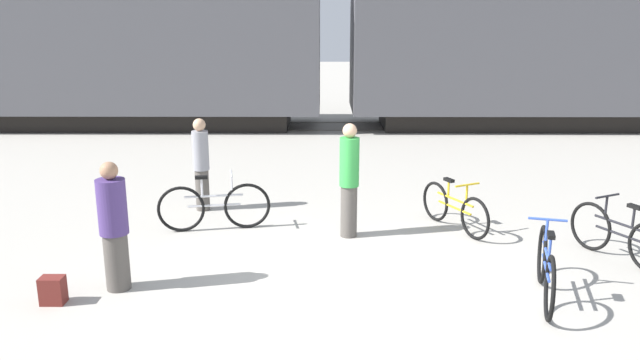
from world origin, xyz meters
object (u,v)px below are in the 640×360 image
bicycle_black (620,235)px  person_in_grey (201,164)px  person_in_green (349,180)px  bicycle_silver (214,206)px  person_in_purple (114,227)px  freight_train (336,32)px  bicycle_yellow (454,208)px  backpack (53,290)px  bicycle_blue (546,268)px

bicycle_black → person_in_grey: size_ratio=0.95×
person_in_green → person_in_grey: (-2.55, 1.37, -0.07)m
bicycle_silver → person_in_green: person_in_green is taller
person_in_purple → freight_train: bearing=-111.8°
bicycle_yellow → backpack: bicycle_yellow is taller
person_in_green → bicycle_black: bearing=135.8°
freight_train → bicycle_silver: bearing=-102.3°
freight_train → bicycle_yellow: freight_train is taller
freight_train → person_in_green: bearing=-89.9°
person_in_grey → backpack: size_ratio=4.85×
freight_train → backpack: freight_train is taller
person_in_green → backpack: person_in_green is taller
bicycle_blue → person_in_purple: 5.33m
bicycle_black → bicycle_silver: bicycle_silver is taller
bicycle_yellow → person_in_purple: size_ratio=0.93×
bicycle_yellow → bicycle_silver: (-3.87, -0.04, 0.04)m
bicycle_blue → person_in_purple: (-5.30, 0.28, 0.42)m
freight_train → bicycle_silver: freight_train is taller
bicycle_yellow → backpack: (-5.37, -2.73, -0.19)m
bicycle_silver → person_in_green: bearing=-7.5°
person_in_purple → person_in_grey: size_ratio=1.01×
bicycle_black → bicycle_blue: bearing=-139.7°
bicycle_blue → backpack: size_ratio=5.27×
person_in_purple → backpack: size_ratio=4.88×
bicycle_silver → bicycle_blue: size_ratio=1.00×
bicycle_silver → freight_train: bearing=77.7°
bicycle_blue → backpack: bicycle_blue is taller
person_in_grey → bicycle_black: bearing=-99.0°
freight_train → bicycle_blue: freight_train is taller
bicycle_silver → person_in_green: size_ratio=0.99×
person_in_green → person_in_purple: bearing=4.1°
bicycle_black → person_in_grey: person_in_grey is taller
person_in_purple → bicycle_blue: bearing=169.2°
freight_train → bicycle_black: size_ratio=32.70×
freight_train → person_in_purple: size_ratio=30.98×
bicycle_silver → backpack: (-1.50, -2.69, -0.23)m
person_in_green → backpack: bearing=4.1°
bicycle_blue → person_in_green: 3.26m
bicycle_yellow → person_in_green: person_in_green is taller
bicycle_black → person_in_green: (-3.77, 1.01, 0.53)m
bicycle_blue → person_in_green: size_ratio=1.00×
bicycle_black → person_in_purple: person_in_purple is taller
freight_train → bicycle_black: (3.79, -11.03, -2.52)m
person_in_grey → backpack: (-1.10, -3.77, -0.68)m
bicycle_black → bicycle_yellow: bearing=146.9°
backpack → bicycle_silver: bearing=60.8°
freight_train → bicycle_black: bearing=-71.0°
freight_train → bicycle_silver: (-2.13, -9.73, -2.50)m
bicycle_yellow → person_in_grey: 4.42m
bicycle_black → bicycle_silver: 6.06m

